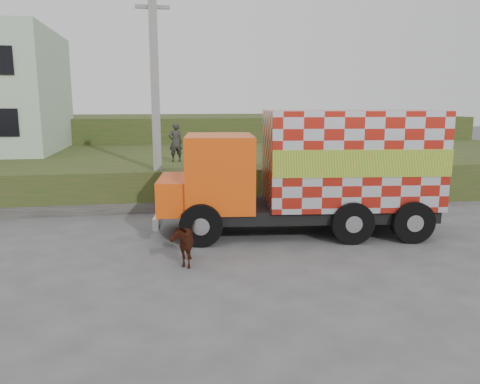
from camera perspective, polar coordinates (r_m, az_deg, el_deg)
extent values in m
plane|color=#474749|center=(13.38, -5.53, -6.34)|extent=(120.00, 120.00, 0.00)
cube|color=#224416|center=(22.99, -7.39, 2.77)|extent=(40.00, 12.00, 1.50)
cube|color=#224416|center=(34.85, -8.23, 6.70)|extent=(40.00, 12.00, 3.00)
cube|color=#595651|center=(17.40, -13.15, -1.86)|extent=(16.00, 0.50, 0.40)
cube|color=gray|center=(17.36, -10.26, 10.87)|extent=(0.30, 0.30, 8.00)
cube|color=gray|center=(17.66, -10.63, 21.30)|extent=(1.20, 0.12, 0.12)
cube|color=black|center=(14.50, 7.95, -2.13)|extent=(7.65, 3.20, 0.38)
cube|color=#E1480B|center=(14.00, -2.51, 2.51)|extent=(2.23, 2.71, 2.19)
cube|color=#E1480B|center=(14.15, -7.58, -0.18)|extent=(1.34, 2.40, 0.98)
cube|color=silver|center=(14.55, 13.20, 4.06)|extent=(5.28, 3.15, 2.84)
cube|color=yellow|center=(13.29, 14.82, 3.37)|extent=(5.00, 0.59, 0.76)
cube|color=yellow|center=(15.83, 11.83, 4.64)|extent=(5.00, 0.59, 0.76)
cube|color=silver|center=(14.34, -9.69, -2.78)|extent=(0.44, 2.52, 0.33)
cylinder|color=black|center=(13.04, -4.78, -4.03)|extent=(1.24, 0.51, 1.20)
cylinder|color=black|center=(15.48, -4.57, -1.65)|extent=(1.24, 0.51, 1.20)
cylinder|color=black|center=(13.61, 13.50, -3.66)|extent=(1.24, 0.51, 1.20)
cylinder|color=black|center=(15.96, 10.91, -1.43)|extent=(1.24, 0.51, 1.20)
cylinder|color=black|center=(14.21, 20.27, -3.43)|extent=(1.24, 0.51, 1.20)
cylinder|color=black|center=(16.48, 16.82, -1.32)|extent=(1.24, 0.51, 1.20)
imported|color=#331B0C|center=(11.70, -7.09, -6.14)|extent=(0.61, 1.29, 1.08)
imported|color=#282624|center=(19.86, -7.86, 6.04)|extent=(0.67, 0.53, 1.63)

